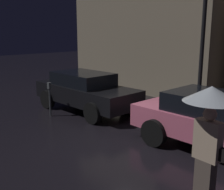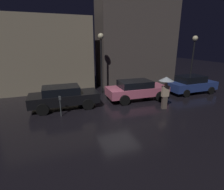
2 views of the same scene
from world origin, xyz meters
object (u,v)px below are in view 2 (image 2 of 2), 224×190
Objects in this scene: parking_meter at (60,104)px; street_lamp_near at (101,51)px; parked_car_blue at (191,84)px; street_lamp_far at (194,49)px; parked_car_pink at (136,89)px; pedestrian_with_umbrella at (166,85)px; parked_car_black at (64,96)px.

street_lamp_near is (3.60, 3.86, 2.68)m from parking_meter.
street_lamp_far is (2.03, 2.31, 2.71)m from parked_car_blue.
parked_car_pink is 2.59m from pedestrian_with_umbrella.
street_lamp_far is at bearing 19.51° from parked_car_pink.
street_lamp_far reaches higher than parked_car_blue.
parked_car_pink reaches higher than parking_meter.
parked_car_black is at bearing -142.76° from street_lamp_near.
parking_meter is 0.25× the size of street_lamp_near.
parked_car_blue reaches higher than parked_car_pink.
street_lamp_near is (-1.94, 2.51, 2.66)m from parked_car_pink.
parked_car_pink is at bearing 179.37° from parked_car_blue.
street_lamp_far is at bearing -137.73° from pedestrian_with_umbrella.
street_lamp_far reaches higher than parking_meter.
parked_car_black is at bearing -178.66° from parked_car_pink.
parked_car_blue is at bearing 0.55° from parked_car_black.
parked_car_blue is 3.40× the size of parking_meter.
parked_car_blue is at bearing -131.30° from street_lamp_far.
pedestrian_with_umbrella is at bearing -60.52° from street_lamp_near.
parked_car_pink is (5.24, -0.01, 0.00)m from parked_car_black.
street_lamp_far is (9.11, -0.18, 0.04)m from street_lamp_near.
parked_car_blue is (5.13, 0.02, -0.01)m from parked_car_pink.
parked_car_black is at bearing -169.40° from street_lamp_far.
parked_car_pink is 2.17× the size of pedestrian_with_umbrella.
street_lamp_near is (3.29, 2.50, 2.66)m from parked_car_black.
parked_car_black is 5.24m from parked_car_pink.
parked_car_pink is 5.71m from parking_meter.
parking_meter is 0.26× the size of street_lamp_far.
pedestrian_with_umbrella reaches higher than parked_car_pink.
parking_meter is at bearing -173.56° from parked_car_blue.
street_lamp_far is at bearing 47.83° from parked_car_blue.
street_lamp_near is at bearing 178.87° from street_lamp_far.
street_lamp_near reaches higher than parked_car_pink.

